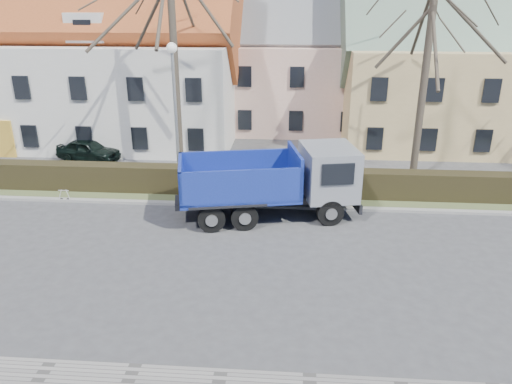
# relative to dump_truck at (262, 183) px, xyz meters

# --- Properties ---
(ground) EXTENTS (120.00, 120.00, 0.00)m
(ground) POSITION_rel_dump_truck_xyz_m (-2.63, -3.57, -1.56)
(ground) COLOR #3F3F42
(curb_far) EXTENTS (80.00, 0.30, 0.12)m
(curb_far) POSITION_rel_dump_truck_xyz_m (-2.63, 1.03, -1.50)
(curb_far) COLOR gray
(curb_far) RESTS_ON ground
(grass_strip) EXTENTS (80.00, 3.00, 0.10)m
(grass_strip) POSITION_rel_dump_truck_xyz_m (-2.63, 2.63, -1.51)
(grass_strip) COLOR #4B5731
(grass_strip) RESTS_ON ground
(hedge) EXTENTS (60.00, 0.90, 1.30)m
(hedge) POSITION_rel_dump_truck_xyz_m (-2.63, 2.43, -0.91)
(hedge) COLOR black
(hedge) RESTS_ON ground
(building_white) EXTENTS (26.80, 10.80, 9.50)m
(building_white) POSITION_rel_dump_truck_xyz_m (-15.63, 12.43, 3.19)
(building_white) COLOR silver
(building_white) RESTS_ON ground
(building_pink) EXTENTS (10.80, 8.80, 8.00)m
(building_pink) POSITION_rel_dump_truck_xyz_m (1.37, 16.43, 2.44)
(building_pink) COLOR #DBAC9A
(building_pink) RESTS_ON ground
(building_yellow) EXTENTS (18.80, 10.80, 8.50)m
(building_yellow) POSITION_rel_dump_truck_xyz_m (13.37, 13.43, 2.69)
(building_yellow) COLOR tan
(building_yellow) RESTS_ON ground
(tree_1) EXTENTS (9.20, 9.20, 12.65)m
(tree_1) POSITION_rel_dump_truck_xyz_m (-4.63, 4.93, 4.77)
(tree_1) COLOR #3C3429
(tree_1) RESTS_ON ground
(tree_2) EXTENTS (8.00, 8.00, 11.00)m
(tree_2) POSITION_rel_dump_truck_xyz_m (7.37, 4.93, 3.94)
(tree_2) COLOR #3C3429
(tree_2) RESTS_ON ground
(dump_truck) EXTENTS (8.21, 4.43, 3.11)m
(dump_truck) POSITION_rel_dump_truck_xyz_m (0.00, 0.00, 0.00)
(dump_truck) COLOR navy
(dump_truck) RESTS_ON ground
(streetlight) EXTENTS (0.55, 0.55, 7.01)m
(streetlight) POSITION_rel_dump_truck_xyz_m (-4.36, 3.43, 1.95)
(streetlight) COLOR #979B9D
(streetlight) RESTS_ON ground
(cart_frame) EXTENTS (0.70, 0.40, 0.64)m
(cart_frame) POSITION_rel_dump_truck_xyz_m (-9.43, 0.99, -1.24)
(cart_frame) COLOR silver
(cart_frame) RESTS_ON ground
(parked_car_a) EXTENTS (3.88, 2.18, 1.25)m
(parked_car_a) POSITION_rel_dump_truck_xyz_m (-10.48, 7.08, -0.93)
(parked_car_a) COLOR black
(parked_car_a) RESTS_ON ground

